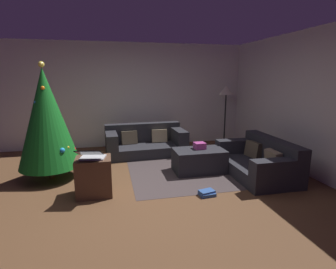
{
  "coord_description": "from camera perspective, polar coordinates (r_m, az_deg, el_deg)",
  "views": [
    {
      "loc": [
        -0.4,
        -3.76,
        1.76
      ],
      "look_at": [
        0.61,
        0.78,
        0.75
      ],
      "focal_mm": 28.38,
      "sensor_mm": 36.0,
      "label": 1
    }
  ],
  "objects": [
    {
      "name": "side_table",
      "position": [
        4.21,
        -15.6,
        -8.68
      ],
      "size": [
        0.52,
        0.44,
        0.58
      ],
      "primitive_type": "cube",
      "color": "#4C3323",
      "rests_on": "ground_plane"
    },
    {
      "name": "rear_partition",
      "position": [
        6.93,
        -9.27,
        8.28
      ],
      "size": [
        6.4,
        0.12,
        2.6
      ],
      "primitive_type": "cube",
      "color": "silver",
      "rests_on": "ground_plane"
    },
    {
      "name": "couch_left",
      "position": [
        6.24,
        -4.95,
        -1.66
      ],
      "size": [
        1.84,
        1.03,
        0.68
      ],
      "rotation": [
        0.0,
        0.0,
        3.19
      ],
      "color": "#26262B",
      "rests_on": "ground_plane"
    },
    {
      "name": "couch_right",
      "position": [
        5.15,
        19.11,
        -5.4
      ],
      "size": [
        0.93,
        1.63,
        0.67
      ],
      "rotation": [
        0.0,
        0.0,
        1.56
      ],
      "color": "#26262B",
      "rests_on": "ground_plane"
    },
    {
      "name": "area_rug",
      "position": [
        5.15,
        6.61,
        -7.79
      ],
      "size": [
        2.6,
        2.0,
        0.01
      ],
      "primitive_type": "cube",
      "color": "#403535",
      "rests_on": "ground_plane"
    },
    {
      "name": "ottoman",
      "position": [
        5.08,
        6.67,
        -5.56
      ],
      "size": [
        0.95,
        0.59,
        0.43
      ],
      "primitive_type": "cube",
      "color": "#26262B",
      "rests_on": "ground_plane"
    },
    {
      "name": "book_stack",
      "position": [
        4.15,
        8.36,
        -12.37
      ],
      "size": [
        0.26,
        0.21,
        0.08
      ],
      "color": "#2D5193",
      "rests_on": "ground_plane"
    },
    {
      "name": "gift_box",
      "position": [
        5.07,
        6.8,
        -2.39
      ],
      "size": [
        0.21,
        0.2,
        0.12
      ],
      "primitive_type": "cube",
      "rotation": [
        0.0,
        0.0,
        0.04
      ],
      "color": "#B23F8C",
      "rests_on": "ottoman"
    },
    {
      "name": "laptop",
      "position": [
        4.04,
        -16.12,
        -4.42
      ],
      "size": [
        0.43,
        0.5,
        0.2
      ],
      "color": "silver",
      "rests_on": "side_table"
    },
    {
      "name": "tv_remote",
      "position": [
        5.07,
        6.28,
        -2.95
      ],
      "size": [
        0.06,
        0.16,
        0.02
      ],
      "primitive_type": "cube",
      "rotation": [
        0.0,
        0.0,
        0.06
      ],
      "color": "black",
      "rests_on": "ottoman"
    },
    {
      "name": "ground_plane",
      "position": [
        4.18,
        -5.96,
        -12.76
      ],
      "size": [
        6.4,
        6.4,
        0.0
      ],
      "primitive_type": "plane",
      "color": "brown"
    },
    {
      "name": "corner_lamp",
      "position": [
        7.1,
        12.37,
        8.42
      ],
      "size": [
        0.36,
        0.36,
        1.56
      ],
      "color": "black",
      "rests_on": "ground_plane"
    },
    {
      "name": "christmas_tree",
      "position": [
        4.96,
        -24.63,
        3.16
      ],
      "size": [
        1.03,
        1.03,
        2.01
      ],
      "color": "brown",
      "rests_on": "ground_plane"
    },
    {
      "name": "corner_partition",
      "position": [
        5.19,
        30.75,
        5.45
      ],
      "size": [
        0.12,
        6.4,
        2.6
      ],
      "primitive_type": "cube",
      "color": "silver",
      "rests_on": "ground_plane"
    }
  ]
}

